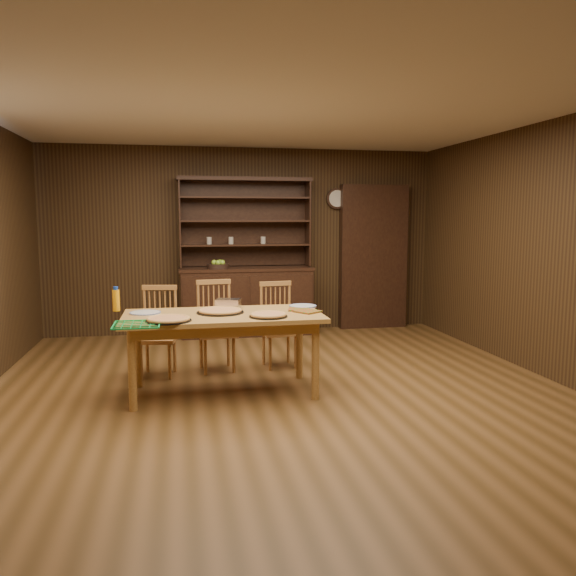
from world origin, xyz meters
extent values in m
plane|color=brown|center=(0.00, 0.00, 0.00)|extent=(6.00, 6.00, 0.00)
plane|color=beige|center=(0.00, 0.00, 2.60)|extent=(6.00, 6.00, 0.00)
plane|color=#3C2813|center=(0.00, 3.00, 1.30)|extent=(5.50, 0.00, 5.50)
plane|color=#3C2813|center=(0.00, -3.00, 1.30)|extent=(5.50, 0.00, 5.50)
plane|color=#3C2813|center=(2.75, 0.00, 1.30)|extent=(0.00, 6.00, 6.00)
cube|color=#321C10|center=(0.00, 2.74, 0.45)|extent=(1.80, 0.50, 0.90)
cube|color=#321C10|center=(0.00, 2.74, 0.92)|extent=(1.84, 0.52, 0.04)
cube|color=#321C10|center=(0.00, 2.97, 1.55)|extent=(1.80, 0.02, 1.20)
cube|color=#321C10|center=(-0.89, 2.82, 1.55)|extent=(0.02, 0.32, 1.20)
cube|color=#321C10|center=(0.89, 2.82, 1.55)|extent=(0.02, 0.32, 1.20)
cube|color=#321C10|center=(0.00, 2.82, 2.15)|extent=(1.84, 0.34, 0.05)
cylinder|color=#A19788|center=(-0.50, 2.82, 1.31)|extent=(0.07, 0.07, 0.10)
cylinder|color=#A19788|center=(-0.20, 2.82, 1.31)|extent=(0.07, 0.07, 0.10)
cube|color=#321C10|center=(1.90, 2.90, 1.05)|extent=(1.00, 0.18, 2.10)
cylinder|color=#321C10|center=(1.35, 2.96, 1.90)|extent=(0.30, 0.04, 0.30)
cylinder|color=beige|center=(1.35, 2.94, 1.90)|extent=(0.24, 0.01, 0.24)
cube|color=#B5863E|center=(-0.53, 0.14, 0.73)|extent=(1.81, 0.90, 0.04)
cylinder|color=#B5863E|center=(-1.32, -0.20, 0.35)|extent=(0.07, 0.07, 0.71)
cylinder|color=#B5863E|center=(-1.32, 0.48, 0.35)|extent=(0.07, 0.07, 0.71)
cylinder|color=#B5863E|center=(0.27, -0.20, 0.35)|extent=(0.07, 0.07, 0.71)
cylinder|color=#B5863E|center=(0.27, 0.48, 0.35)|extent=(0.07, 0.07, 0.71)
cube|color=#C58943|center=(-1.15, 0.85, 0.39)|extent=(0.44, 0.42, 0.04)
cylinder|color=#C58943|center=(-1.32, 0.74, 0.18)|extent=(0.03, 0.03, 0.37)
cylinder|color=#C58943|center=(-1.27, 1.00, 0.18)|extent=(0.03, 0.03, 0.37)
cylinder|color=#C58943|center=(-1.03, 0.69, 0.18)|extent=(0.03, 0.03, 0.37)
cylinder|color=#C58943|center=(-0.98, 0.95, 0.18)|extent=(0.03, 0.03, 0.37)
cube|color=#C58943|center=(-1.12, 1.00, 0.90)|extent=(0.36, 0.10, 0.05)
cube|color=#C58943|center=(-0.54, 0.93, 0.40)|extent=(0.43, 0.42, 0.04)
cylinder|color=#C58943|center=(-0.67, 0.77, 0.19)|extent=(0.03, 0.03, 0.38)
cylinder|color=#C58943|center=(-0.70, 1.05, 0.19)|extent=(0.03, 0.03, 0.38)
cylinder|color=#C58943|center=(-0.37, 0.81, 0.19)|extent=(0.03, 0.03, 0.38)
cylinder|color=#C58943|center=(-0.40, 1.09, 0.19)|extent=(0.03, 0.03, 0.38)
cube|color=#C58943|center=(-0.55, 1.09, 0.94)|extent=(0.38, 0.08, 0.05)
cube|color=#C58943|center=(0.15, 0.96, 0.39)|extent=(0.42, 0.40, 0.04)
cylinder|color=#C58943|center=(0.02, 0.81, 0.18)|extent=(0.03, 0.03, 0.37)
cylinder|color=#C58943|center=(-0.01, 1.08, 0.18)|extent=(0.03, 0.03, 0.37)
cylinder|color=#C58943|center=(0.31, 0.84, 0.18)|extent=(0.03, 0.03, 0.37)
cylinder|color=#C58943|center=(0.28, 1.11, 0.18)|extent=(0.03, 0.03, 0.37)
cube|color=#C58943|center=(0.13, 1.11, 0.90)|extent=(0.36, 0.08, 0.05)
cylinder|color=black|center=(-1.01, -0.14, 0.76)|extent=(0.39, 0.39, 0.01)
cylinder|color=tan|center=(-1.01, -0.14, 0.77)|extent=(0.36, 0.36, 0.02)
torus|color=gold|center=(-1.01, -0.14, 0.77)|extent=(0.37, 0.37, 0.03)
cylinder|color=black|center=(-0.14, -0.10, 0.76)|extent=(0.34, 0.34, 0.01)
cylinder|color=tan|center=(-0.14, -0.10, 0.77)|extent=(0.32, 0.32, 0.02)
torus|color=gold|center=(-0.14, -0.10, 0.77)|extent=(0.32, 0.32, 0.03)
cylinder|color=black|center=(-0.55, 0.20, 0.76)|extent=(0.44, 0.44, 0.01)
cylinder|color=tan|center=(-0.55, 0.20, 0.77)|extent=(0.39, 0.39, 0.02)
torus|color=gold|center=(-0.55, 0.20, 0.77)|extent=(0.40, 0.40, 0.03)
cylinder|color=silver|center=(-1.23, 0.29, 0.76)|extent=(0.28, 0.28, 0.01)
torus|color=#2F438D|center=(-1.23, 0.29, 0.76)|extent=(0.28, 0.28, 0.01)
cylinder|color=silver|center=(0.28, 0.39, 0.76)|extent=(0.27, 0.27, 0.01)
torus|color=#2F438D|center=(0.28, 0.39, 0.76)|extent=(0.27, 0.27, 0.01)
cube|color=silver|center=(-0.45, 0.45, 0.80)|extent=(0.27, 0.23, 0.09)
cylinder|color=#FFA30D|center=(-1.51, 0.49, 0.85)|extent=(0.07, 0.07, 0.20)
cylinder|color=#13359F|center=(-1.51, 0.49, 0.97)|extent=(0.04, 0.04, 0.03)
cube|color=#AB1713|center=(0.26, 0.08, 0.76)|extent=(0.28, 0.28, 0.02)
cube|color=#AB1713|center=(0.20, 0.22, 0.76)|extent=(0.24, 0.24, 0.01)
cylinder|color=black|center=(-0.39, 2.69, 0.97)|extent=(0.30, 0.30, 0.06)
sphere|color=#9ED037|center=(-0.44, 2.69, 1.02)|extent=(0.08, 0.08, 0.08)
sphere|color=#9ED037|center=(-0.36, 2.72, 1.02)|extent=(0.08, 0.08, 0.08)
sphere|color=#9ED037|center=(-0.39, 2.64, 1.02)|extent=(0.08, 0.08, 0.08)
sphere|color=#9ED037|center=(-0.33, 2.67, 1.02)|extent=(0.08, 0.08, 0.08)
camera|label=1|loc=(-0.91, -4.97, 1.63)|focal=35.00mm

